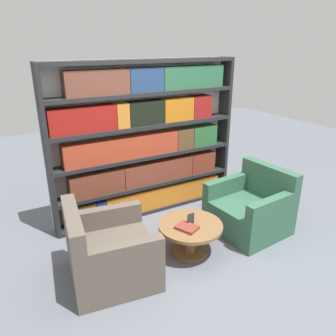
% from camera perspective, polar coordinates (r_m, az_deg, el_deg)
% --- Properties ---
extents(ground_plane, '(14.00, 14.00, 0.00)m').
position_cam_1_polar(ground_plane, '(4.09, 5.27, -15.03)').
color(ground_plane, slate).
extents(bookshelf, '(2.76, 0.30, 2.20)m').
position_cam_1_polar(bookshelf, '(4.67, -3.96, 4.54)').
color(bookshelf, silver).
rests_on(bookshelf, ground_plane).
extents(armchair_left, '(0.99, 1.01, 0.86)m').
position_cam_1_polar(armchair_left, '(3.66, -10.32, -14.53)').
color(armchair_left, brown).
rests_on(armchair_left, ground_plane).
extents(armchair_right, '(0.94, 0.96, 0.86)m').
position_cam_1_polar(armchair_right, '(4.58, 14.17, -7.04)').
color(armchair_right, '#336047').
rests_on(armchair_right, ground_plane).
extents(coffee_table, '(0.77, 0.77, 0.39)m').
position_cam_1_polar(coffee_table, '(3.99, 3.92, -11.10)').
color(coffee_table, brown).
rests_on(coffee_table, ground_plane).
extents(table_sign, '(0.09, 0.06, 0.14)m').
position_cam_1_polar(table_sign, '(3.90, 3.98, -8.98)').
color(table_sign, black).
rests_on(table_sign, coffee_table).
extents(stray_book, '(0.27, 0.29, 0.03)m').
position_cam_1_polar(stray_book, '(3.84, 3.32, -10.30)').
color(stray_book, brown).
rests_on(stray_book, coffee_table).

